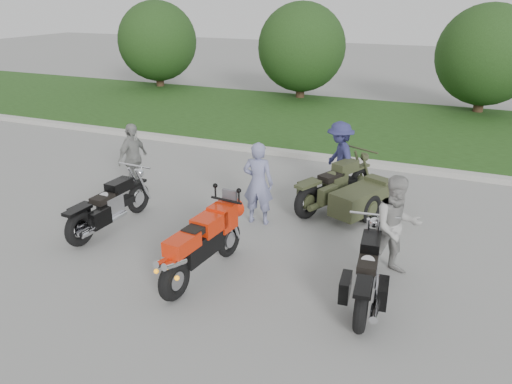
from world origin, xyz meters
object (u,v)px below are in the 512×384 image
at_px(cruiser_left, 107,208).
at_px(person_grey, 396,227).
at_px(person_stripe, 258,183).
at_px(person_denim, 339,159).
at_px(person_back, 133,158).
at_px(sportbike_red, 201,244).
at_px(cruiser_sidecar, 348,194).
at_px(cruiser_right, 367,275).

bearing_deg(cruiser_left, person_grey, 8.65).
relative_size(person_stripe, person_denim, 0.99).
distance_m(person_grey, person_back, 6.20).
bearing_deg(cruiser_left, person_back, 114.79).
bearing_deg(person_stripe, person_denim, -123.74).
distance_m(person_denim, person_back, 4.66).
distance_m(cruiser_left, person_denim, 5.08).
relative_size(sportbike_red, person_stripe, 1.30).
relative_size(person_grey, person_back, 1.06).
relative_size(cruiser_sidecar, person_grey, 1.36).
xyz_separation_m(cruiser_left, person_back, (-0.74, 1.88, 0.35)).
height_order(sportbike_red, person_grey, person_grey).
height_order(sportbike_red, cruiser_sidecar, sportbike_red).
xyz_separation_m(sportbike_red, person_back, (-3.25, 2.70, 0.20)).
distance_m(cruiser_left, cruiser_right, 5.10).
bearing_deg(cruiser_right, person_grey, 70.33).
relative_size(sportbike_red, person_denim, 1.29).
bearing_deg(sportbike_red, person_grey, 31.31).
relative_size(cruiser_left, person_denim, 1.37).
xyz_separation_m(person_stripe, person_denim, (1.07, 2.12, 0.01)).
bearing_deg(person_back, person_stripe, -94.91).
bearing_deg(person_grey, person_stripe, 129.40).
height_order(person_grey, person_denim, person_grey).
xyz_separation_m(cruiser_left, cruiser_sidecar, (4.08, 2.54, -0.01)).
distance_m(cruiser_right, person_back, 6.28).
relative_size(sportbike_red, cruiser_sidecar, 0.94).
relative_size(sportbike_red, cruiser_left, 0.94).
bearing_deg(person_grey, sportbike_red, 173.46).
distance_m(cruiser_sidecar, person_denim, 1.20).
height_order(cruiser_right, person_denim, person_denim).
distance_m(person_stripe, person_denim, 2.38).
relative_size(person_denim, person_back, 1.05).
bearing_deg(cruiser_right, person_back, 151.75).
bearing_deg(cruiser_sidecar, cruiser_right, -47.88).
distance_m(sportbike_red, cruiser_right, 2.59).
xyz_separation_m(cruiser_right, person_back, (-5.81, 2.35, 0.35)).
height_order(sportbike_red, cruiser_left, sportbike_red).
distance_m(sportbike_red, person_denim, 4.52).
height_order(cruiser_sidecar, person_denim, person_denim).
bearing_deg(person_stripe, person_back, -14.45).
bearing_deg(person_denim, cruiser_right, -13.10).
relative_size(person_stripe, person_back, 1.04).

